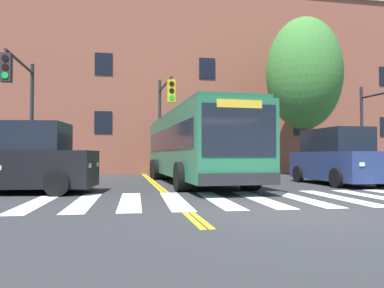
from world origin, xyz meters
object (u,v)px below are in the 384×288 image
(street_tree_curbside_large, at_px, (304,74))
(car_navy_far_lane, at_px, (336,158))
(traffic_light_overhead, at_px, (164,110))
(city_bus, at_px, (194,145))
(car_teal_near_lane, at_px, (31,161))
(car_grey_behind_bus, at_px, (186,161))
(traffic_light_far_corner, at_px, (22,97))
(car_black_cross_street, at_px, (22,160))

(street_tree_curbside_large, bearing_deg, car_navy_far_lane, -105.96)
(traffic_light_overhead, bearing_deg, city_bus, -59.48)
(car_teal_near_lane, distance_m, street_tree_curbside_large, 16.16)
(car_grey_behind_bus, relative_size, traffic_light_far_corner, 0.75)
(car_teal_near_lane, relative_size, car_navy_far_lane, 1.02)
(car_grey_behind_bus, bearing_deg, car_navy_far_lane, -64.47)
(car_grey_behind_bus, xyz_separation_m, traffic_light_far_corner, (-8.16, -8.71, 2.73))
(car_teal_near_lane, height_order, traffic_light_overhead, traffic_light_overhead)
(city_bus, distance_m, street_tree_curbside_large, 9.79)
(car_teal_near_lane, bearing_deg, car_navy_far_lane, -0.72)
(city_bus, relative_size, street_tree_curbside_large, 1.26)
(traffic_light_overhead, bearing_deg, car_teal_near_lane, -145.53)
(city_bus, distance_m, car_teal_near_lane, 6.76)
(car_teal_near_lane, distance_m, traffic_light_far_corner, 2.86)
(traffic_light_far_corner, relative_size, street_tree_curbside_large, 0.55)
(city_bus, height_order, traffic_light_overhead, traffic_light_overhead)
(car_navy_far_lane, xyz_separation_m, traffic_light_far_corner, (-12.94, 1.28, 2.47))
(car_teal_near_lane, xyz_separation_m, street_tree_curbside_large, (14.09, 6.05, 5.12))
(city_bus, bearing_deg, traffic_light_far_corner, -174.67)
(car_teal_near_lane, bearing_deg, traffic_light_far_corner, 118.99)
(car_black_cross_street, bearing_deg, street_tree_curbside_large, 28.63)
(car_black_cross_street, bearing_deg, traffic_light_overhead, 44.96)
(city_bus, height_order, car_grey_behind_bus, city_bus)
(traffic_light_far_corner, bearing_deg, car_teal_near_lane, -61.01)
(car_navy_far_lane, distance_m, traffic_light_overhead, 8.28)
(car_teal_near_lane, bearing_deg, traffic_light_overhead, 34.47)
(city_bus, bearing_deg, car_grey_behind_bus, 82.49)
(city_bus, bearing_deg, traffic_light_overhead, 120.52)
(street_tree_curbside_large, bearing_deg, traffic_light_far_corner, -161.49)
(car_navy_far_lane, bearing_deg, car_grey_behind_bus, 115.53)
(traffic_light_far_corner, bearing_deg, car_black_cross_street, -75.73)
(street_tree_curbside_large, bearing_deg, car_black_cross_street, -151.37)
(city_bus, height_order, car_black_cross_street, city_bus)
(car_teal_near_lane, xyz_separation_m, car_grey_behind_bus, (7.54, 9.84, -0.18))
(car_grey_behind_bus, distance_m, street_tree_curbside_large, 9.23)
(car_navy_far_lane, relative_size, car_black_cross_street, 1.04)
(car_grey_behind_bus, distance_m, car_black_cross_street, 13.67)
(car_grey_behind_bus, bearing_deg, traffic_light_far_corner, -133.13)
(traffic_light_far_corner, xyz_separation_m, traffic_light_overhead, (5.98, 2.56, -0.10))
(car_grey_behind_bus, bearing_deg, city_bus, -97.51)
(city_bus, relative_size, car_teal_near_lane, 2.35)
(traffic_light_overhead, bearing_deg, car_navy_far_lane, -28.89)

